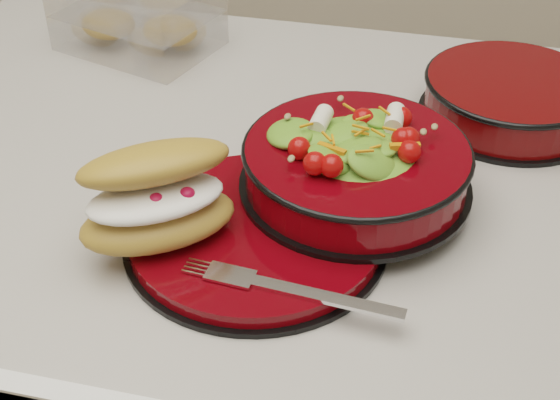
% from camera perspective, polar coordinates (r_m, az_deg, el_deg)
% --- Properties ---
extents(dinner_plate, '(0.26, 0.26, 0.02)m').
position_cam_1_polar(dinner_plate, '(0.77, -1.74, -2.47)').
color(dinner_plate, black).
rests_on(dinner_plate, island_counter).
extents(salad_bowl, '(0.24, 0.24, 0.10)m').
position_cam_1_polar(salad_bowl, '(0.80, 5.63, 3.10)').
color(salad_bowl, black).
rests_on(salad_bowl, dinner_plate).
extents(croissant, '(0.17, 0.16, 0.09)m').
position_cam_1_polar(croissant, '(0.74, -8.91, 0.23)').
color(croissant, '#B48137').
rests_on(croissant, dinner_plate).
extents(fork, '(0.18, 0.04, 0.00)m').
position_cam_1_polar(fork, '(0.69, 1.17, -6.64)').
color(fork, silver).
rests_on(fork, dinner_plate).
extents(pastry_box, '(0.24, 0.20, 0.09)m').
position_cam_1_polar(pastry_box, '(1.14, -10.36, 13.06)').
color(pastry_box, white).
rests_on(pastry_box, island_counter).
extents(extra_bowl, '(0.22, 0.22, 0.05)m').
position_cam_1_polar(extra_bowl, '(0.99, 16.54, 7.26)').
color(extra_bowl, black).
rests_on(extra_bowl, island_counter).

